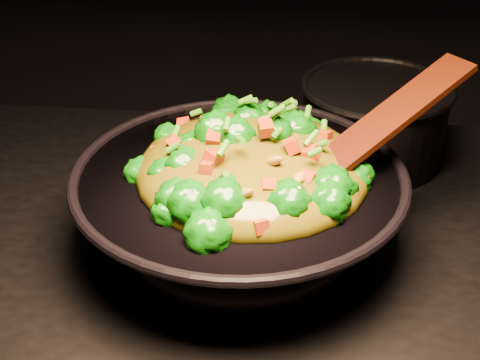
# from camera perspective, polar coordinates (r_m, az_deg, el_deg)

# --- Properties ---
(wok) EXTENTS (0.46, 0.46, 0.12)m
(wok) POSITION_cam_1_polar(r_m,az_deg,el_deg) (0.87, -0.07, -2.74)
(wok) COLOR black
(wok) RESTS_ON stovetop
(stir_fry) EXTENTS (0.34, 0.34, 0.10)m
(stir_fry) POSITION_cam_1_polar(r_m,az_deg,el_deg) (0.81, 1.07, 3.51)
(stir_fry) COLOR #0E6B07
(stir_fry) RESTS_ON wok
(spatula) EXTENTS (0.27, 0.23, 0.13)m
(spatula) POSITION_cam_1_polar(r_m,az_deg,el_deg) (0.83, 10.87, 3.82)
(spatula) COLOR #3C1805
(spatula) RESTS_ON wok
(back_pot) EXTENTS (0.23, 0.23, 0.13)m
(back_pot) POSITION_cam_1_polar(r_m,az_deg,el_deg) (1.10, 11.31, 4.97)
(back_pot) COLOR black
(back_pot) RESTS_ON stovetop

